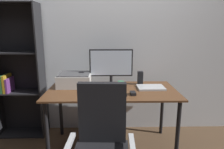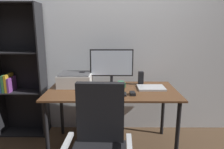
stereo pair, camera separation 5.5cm
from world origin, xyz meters
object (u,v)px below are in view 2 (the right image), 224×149
(coffee_mug, at_px, (121,86))
(desk, at_px, (112,97))
(speaker_right, at_px, (141,78))
(mouse, at_px, (133,93))
(monitor, at_px, (112,65))
(speaker_left, at_px, (82,78))
(bookshelf, at_px, (19,73))
(printer, at_px, (75,79))
(laptop, at_px, (151,88))
(keyboard, at_px, (113,94))

(coffee_mug, bearing_deg, desk, 178.06)
(speaker_right, bearing_deg, mouse, -109.11)
(mouse, relative_size, coffee_mug, 0.93)
(monitor, bearing_deg, speaker_left, -178.78)
(coffee_mug, relative_size, bookshelf, 0.06)
(speaker_left, height_order, speaker_right, same)
(mouse, bearing_deg, monitor, 114.99)
(coffee_mug, distance_m, printer, 0.59)
(desk, bearing_deg, speaker_right, 31.98)
(laptop, bearing_deg, keyboard, -153.66)
(speaker_right, distance_m, bookshelf, 1.63)
(keyboard, height_order, speaker_left, speaker_left)
(keyboard, height_order, printer, printer)
(monitor, relative_size, printer, 1.35)
(coffee_mug, xyz_separation_m, bookshelf, (-1.36, 0.38, 0.06))
(coffee_mug, bearing_deg, printer, 162.30)
(desk, xyz_separation_m, monitor, (-0.01, 0.23, 0.34))
(mouse, bearing_deg, coffee_mug, 119.62)
(mouse, height_order, speaker_left, speaker_left)
(desk, bearing_deg, keyboard, -87.09)
(speaker_left, distance_m, bookshelf, 0.89)
(printer, bearing_deg, speaker_left, 31.36)
(desk, distance_m, monitor, 0.41)
(laptop, xyz_separation_m, bookshelf, (-1.72, 0.32, 0.11))
(desk, relative_size, laptop, 4.71)
(keyboard, xyz_separation_m, speaker_left, (-0.39, 0.41, 0.08))
(mouse, distance_m, coffee_mug, 0.22)
(keyboard, xyz_separation_m, laptop, (0.46, 0.23, 0.00))
(speaker_right, relative_size, printer, 0.42)
(printer, xyz_separation_m, bookshelf, (-0.80, 0.20, 0.04))
(speaker_left, bearing_deg, bookshelf, 170.55)
(monitor, bearing_deg, desk, -88.10)
(monitor, relative_size, speaker_left, 3.18)
(desk, relative_size, speaker_right, 8.87)
(keyboard, relative_size, bookshelf, 0.17)
(coffee_mug, xyz_separation_m, speaker_left, (-0.48, 0.23, 0.03))
(monitor, xyz_separation_m, keyboard, (0.02, -0.42, -0.25))
(desk, distance_m, speaker_left, 0.47)
(mouse, bearing_deg, laptop, 39.76)
(speaker_left, xyz_separation_m, speaker_right, (0.74, 0.00, 0.00))
(coffee_mug, relative_size, laptop, 0.32)
(desk, bearing_deg, monitor, 91.90)
(desk, relative_size, keyboard, 5.20)
(coffee_mug, height_order, speaker_left, speaker_left)
(keyboard, distance_m, printer, 0.60)
(mouse, distance_m, speaker_right, 0.44)
(monitor, distance_m, keyboard, 0.49)
(monitor, xyz_separation_m, mouse, (0.23, -0.42, -0.24))
(laptop, bearing_deg, mouse, -137.12)
(keyboard, bearing_deg, printer, 143.62)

